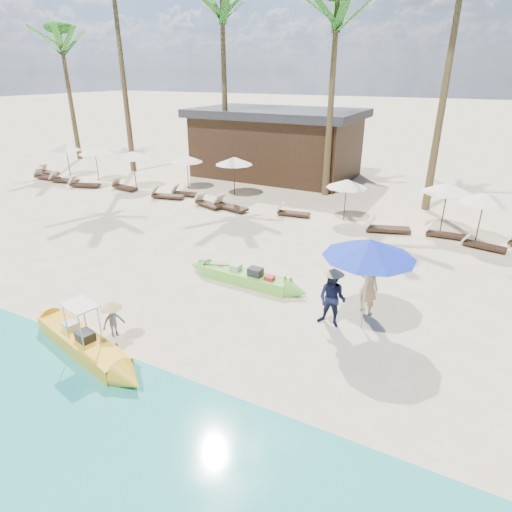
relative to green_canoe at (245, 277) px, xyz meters
The scene contains 33 objects.
ground 3.10m from the green_canoe, 50.21° to the right, with size 240.00×240.00×0.00m, color beige.
wet_sand_strip 7.64m from the green_canoe, 74.97° to the right, with size 240.00×4.50×0.01m, color tan.
green_canoe is the anchor object (origin of this frame).
yellow_canoe 5.50m from the green_canoe, 108.96° to the right, with size 5.41×1.65×1.42m.
tourist 4.10m from the green_canoe, ahead, with size 0.62×0.41×1.70m, color tan.
vendor_green 3.59m from the green_canoe, 18.74° to the right, with size 0.79×0.62×1.63m, color #131734.
vendor_yellow 4.74m from the green_canoe, 106.48° to the right, with size 0.58×0.33×0.90m, color gray.
blue_umbrella 4.72m from the green_canoe, 11.12° to the right, with size 2.41×2.41×2.59m.
resort_parasol_0 20.32m from the green_canoe, 155.11° to the left, with size 2.04×2.04×2.10m.
lounger_0_left 21.59m from the green_canoe, 157.96° to the left, with size 1.74×0.69×0.58m.
lounger_0_right 20.03m from the green_canoe, 159.70° to the left, with size 1.94×0.67×0.65m.
resort_parasol_1 17.77m from the green_canoe, 151.65° to the left, with size 2.05×2.05×2.11m.
lounger_1_left 18.43m from the green_canoe, 158.09° to the left, with size 1.95×0.95×0.63m.
lounger_1_right 16.43m from the green_canoe, 156.15° to the left, with size 1.98×1.09×0.64m.
resort_parasol_2 14.71m from the green_canoe, 146.18° to the left, with size 2.12×2.12×2.18m.
lounger_2_left 14.44m from the green_canoe, 149.41° to the left, with size 1.89×0.81×0.62m.
resort_parasol_3 13.29m from the green_canoe, 134.17° to the left, with size 1.90×1.90×1.96m.
lounger_3_left 11.35m from the green_canoe, 142.00° to the left, with size 1.96×0.99×0.64m.
lounger_3_right 11.49m from the green_canoe, 136.52° to the left, with size 1.73×0.77×0.57m.
resort_parasol_4 11.28m from the green_canoe, 122.22° to the left, with size 2.10×2.10×2.16m.
lounger_4_left 9.05m from the green_canoe, 131.76° to the left, with size 1.85×1.05×0.60m.
lounger_4_right 8.32m from the green_canoe, 124.70° to the left, with size 2.03×0.99×0.66m.
resort_parasol_5 8.20m from the green_canoe, 83.37° to the left, with size 1.89×1.89×1.95m.
lounger_5_left 7.54m from the green_canoe, 101.66° to the left, with size 1.70×0.74×0.56m.
resort_parasol_6 10.05m from the green_canoe, 58.32° to the left, with size 2.12×2.12×2.18m.
lounger_6_left 7.78m from the green_canoe, 67.04° to the left, with size 2.04×1.18×0.66m.
lounger_6_right 9.36m from the green_canoe, 55.14° to the left, with size 1.66×0.59×0.56m.
resort_parasol_7 10.31m from the green_canoe, 49.31° to the left, with size 2.04×2.04×2.11m.
lounger_7_left 9.86m from the green_canoe, 45.80° to the left, with size 1.69×0.78×0.55m.
palm_0 27.33m from the green_canoe, 149.94° to the left, with size 2.08×2.08×9.90m.
palm_2 17.70m from the green_canoe, 123.68° to the left, with size 2.08×2.08×11.33m.
palm_3 14.60m from the green_canoe, 96.60° to the left, with size 2.08×2.08×10.52m.
pavilion_west 16.39m from the green_canoe, 111.70° to the left, with size 10.80×6.60×4.30m.
Camera 1 is at (4.30, -8.75, 6.51)m, focal length 30.00 mm.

